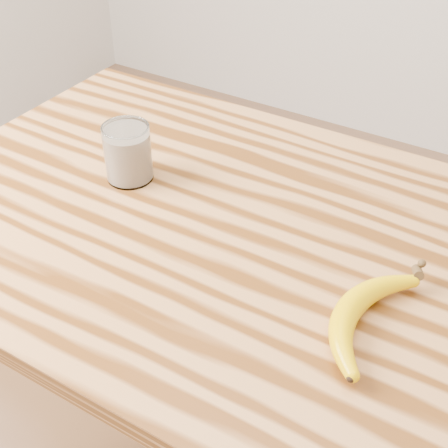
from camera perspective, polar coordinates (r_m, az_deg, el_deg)
The scene contains 3 objects.
table at distance 1.17m, azimuth 0.17°, elevation -5.10°, with size 1.20×0.80×0.90m.
smoothie_glass at distance 1.19m, azimuth -8.78°, elevation 6.38°, with size 0.09×0.09×0.11m.
banana at distance 0.92m, azimuth 11.35°, elevation -7.58°, with size 0.12×0.32×0.04m, color #E6B500, non-canonical shape.
Camera 1 is at (0.44, -0.73, 1.57)m, focal length 50.00 mm.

